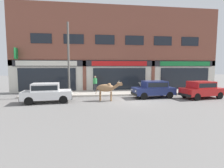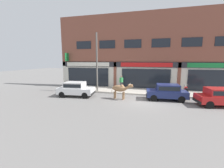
{
  "view_description": "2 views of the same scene",
  "coord_description": "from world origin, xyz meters",
  "px_view_note": "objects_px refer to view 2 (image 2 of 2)",
  "views": [
    {
      "loc": [
        -3.39,
        -13.38,
        2.66
      ],
      "look_at": [
        -1.47,
        1.0,
        1.25
      ],
      "focal_mm": 28.0,
      "sensor_mm": 36.0,
      "label": 1
    },
    {
      "loc": [
        0.88,
        -13.14,
        3.65
      ],
      "look_at": [
        -2.99,
        1.0,
        1.27
      ],
      "focal_mm": 24.0,
      "sensor_mm": 36.0,
      "label": 2
    }
  ],
  "objects_px": {
    "car_1": "(167,91)",
    "pedestrian": "(121,81)",
    "car_0": "(76,88)",
    "motorcycle_0": "(164,89)",
    "motorcycle_2": "(186,90)",
    "cow": "(120,89)",
    "motorcycle_1": "(175,90)",
    "utility_pole": "(97,62)",
    "car_2": "(220,96)"
  },
  "relations": [
    {
      "from": "pedestrian",
      "to": "motorcycle_0",
      "type": "bearing_deg",
      "value": -8.55
    },
    {
      "from": "utility_pole",
      "to": "motorcycle_0",
      "type": "bearing_deg",
      "value": 8.94
    },
    {
      "from": "motorcycle_1",
      "to": "utility_pole",
      "type": "xyz_separation_m",
      "value": [
        -8.31,
        -0.98,
        2.81
      ]
    },
    {
      "from": "car_2",
      "to": "motorcycle_0",
      "type": "bearing_deg",
      "value": 138.93
    },
    {
      "from": "motorcycle_0",
      "to": "motorcycle_1",
      "type": "distance_m",
      "value": 1.1
    },
    {
      "from": "car_0",
      "to": "motorcycle_0",
      "type": "distance_m",
      "value": 9.32
    },
    {
      "from": "motorcycle_0",
      "to": "utility_pole",
      "type": "relative_size",
      "value": 0.28
    },
    {
      "from": "cow",
      "to": "pedestrian",
      "type": "xyz_separation_m",
      "value": [
        -0.77,
        4.18,
        0.14
      ]
    },
    {
      "from": "car_2",
      "to": "pedestrian",
      "type": "distance_m",
      "value": 9.79
    },
    {
      "from": "motorcycle_0",
      "to": "motorcycle_2",
      "type": "distance_m",
      "value": 2.19
    },
    {
      "from": "motorcycle_2",
      "to": "pedestrian",
      "type": "distance_m",
      "value": 7.1
    },
    {
      "from": "motorcycle_0",
      "to": "utility_pole",
      "type": "bearing_deg",
      "value": -171.06
    },
    {
      "from": "cow",
      "to": "motorcycle_1",
      "type": "height_order",
      "value": "cow"
    },
    {
      "from": "cow",
      "to": "motorcycle_1",
      "type": "distance_m",
      "value": 6.13
    },
    {
      "from": "car_0",
      "to": "utility_pole",
      "type": "height_order",
      "value": "utility_pole"
    },
    {
      "from": "car_1",
      "to": "motorcycle_2",
      "type": "xyz_separation_m",
      "value": [
        2.08,
        2.44,
        -0.27
      ]
    },
    {
      "from": "car_0",
      "to": "motorcycle_1",
      "type": "distance_m",
      "value": 10.28
    },
    {
      "from": "car_2",
      "to": "motorcycle_2",
      "type": "height_order",
      "value": "car_2"
    },
    {
      "from": "motorcycle_0",
      "to": "car_1",
      "type": "bearing_deg",
      "value": -87.9
    },
    {
      "from": "car_0",
      "to": "car_2",
      "type": "distance_m",
      "value": 12.59
    },
    {
      "from": "car_1",
      "to": "motorcycle_2",
      "type": "height_order",
      "value": "car_1"
    },
    {
      "from": "car_1",
      "to": "pedestrian",
      "type": "bearing_deg",
      "value": 145.85
    },
    {
      "from": "utility_pole",
      "to": "cow",
      "type": "bearing_deg",
      "value": -36.29
    },
    {
      "from": "motorcycle_0",
      "to": "car_2",
      "type": "bearing_deg",
      "value": -41.07
    },
    {
      "from": "car_2",
      "to": "utility_pole",
      "type": "relative_size",
      "value": 0.59
    },
    {
      "from": "pedestrian",
      "to": "utility_pole",
      "type": "relative_size",
      "value": 0.25
    },
    {
      "from": "car_1",
      "to": "pedestrian",
      "type": "height_order",
      "value": "pedestrian"
    },
    {
      "from": "car_1",
      "to": "car_2",
      "type": "relative_size",
      "value": 0.98
    },
    {
      "from": "cow",
      "to": "car_2",
      "type": "xyz_separation_m",
      "value": [
        8.06,
        -0.03,
        -0.19
      ]
    },
    {
      "from": "pedestrian",
      "to": "utility_pole",
      "type": "xyz_separation_m",
      "value": [
        -2.39,
        -1.86,
        2.21
      ]
    },
    {
      "from": "car_1",
      "to": "utility_pole",
      "type": "distance_m",
      "value": 7.88
    },
    {
      "from": "pedestrian",
      "to": "utility_pole",
      "type": "bearing_deg",
      "value": -142.01
    },
    {
      "from": "car_0",
      "to": "car_1",
      "type": "bearing_deg",
      "value": 6.3
    },
    {
      "from": "car_0",
      "to": "car_2",
      "type": "height_order",
      "value": "same"
    },
    {
      "from": "car_1",
      "to": "cow",
      "type": "bearing_deg",
      "value": -168.68
    },
    {
      "from": "car_1",
      "to": "motorcycle_0",
      "type": "bearing_deg",
      "value": 92.1
    },
    {
      "from": "motorcycle_1",
      "to": "car_0",
      "type": "bearing_deg",
      "value": -160.56
    },
    {
      "from": "motorcycle_1",
      "to": "motorcycle_2",
      "type": "height_order",
      "value": "same"
    },
    {
      "from": "car_1",
      "to": "car_2",
      "type": "bearing_deg",
      "value": -12.5
    },
    {
      "from": "motorcycle_1",
      "to": "motorcycle_2",
      "type": "relative_size",
      "value": 1.0
    },
    {
      "from": "motorcycle_0",
      "to": "motorcycle_2",
      "type": "relative_size",
      "value": 0.98
    },
    {
      "from": "cow",
      "to": "car_1",
      "type": "relative_size",
      "value": 0.58
    },
    {
      "from": "motorcycle_1",
      "to": "utility_pole",
      "type": "height_order",
      "value": "utility_pole"
    },
    {
      "from": "car_2",
      "to": "motorcycle_1",
      "type": "bearing_deg",
      "value": 131.19
    },
    {
      "from": "utility_pole",
      "to": "car_2",
      "type": "bearing_deg",
      "value": -11.81
    },
    {
      "from": "motorcycle_1",
      "to": "pedestrian",
      "type": "relative_size",
      "value": 1.13
    },
    {
      "from": "car_1",
      "to": "motorcycle_1",
      "type": "xyz_separation_m",
      "value": [
        0.99,
        2.46,
        -0.27
      ]
    },
    {
      "from": "pedestrian",
      "to": "car_2",
      "type": "bearing_deg",
      "value": -25.48
    },
    {
      "from": "car_2",
      "to": "pedestrian",
      "type": "xyz_separation_m",
      "value": [
        -8.83,
        4.21,
        0.33
      ]
    },
    {
      "from": "car_0",
      "to": "car_1",
      "type": "height_order",
      "value": "same"
    }
  ]
}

